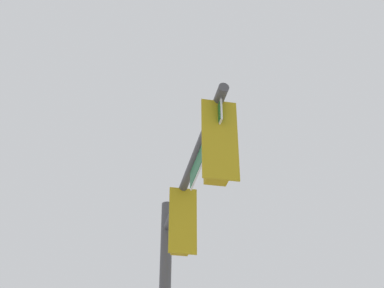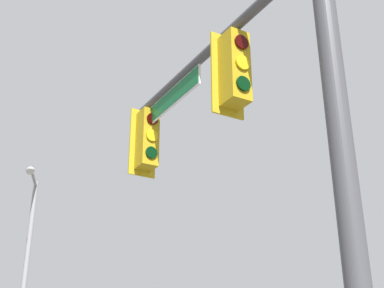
{
  "view_description": "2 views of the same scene",
  "coord_description": "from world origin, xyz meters",
  "views": [
    {
      "loc": [
        4.89,
        -7.81,
        1.61
      ],
      "look_at": [
        -1.94,
        -7.34,
        5.94
      ],
      "focal_mm": 50.0,
      "sensor_mm": 36.0,
      "label": 1
    },
    {
      "loc": [
        -10.05,
        -4.38,
        1.77
      ],
      "look_at": [
        -4.06,
        -6.85,
        4.55
      ],
      "focal_mm": 50.0,
      "sensor_mm": 36.0,
      "label": 2
    }
  ],
  "objects": [
    {
      "name": "street_lamp",
      "position": [
        9.07,
        -6.12,
        4.73
      ],
      "size": [
        2.21,
        0.64,
        8.22
      ],
      "color": "gray",
      "rests_on": "ground_plane"
    },
    {
      "name": "signal_pole_near",
      "position": [
        -4.49,
        -7.41,
        4.73
      ],
      "size": [
        5.2,
        1.01,
        6.94
      ],
      "color": "#47474C",
      "rests_on": "ground_plane"
    }
  ]
}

